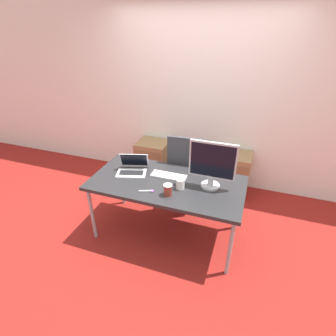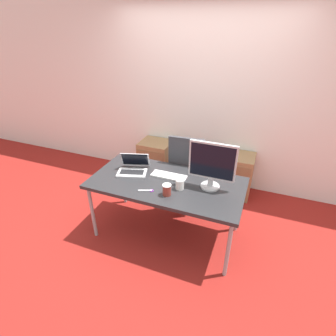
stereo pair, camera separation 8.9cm
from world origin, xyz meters
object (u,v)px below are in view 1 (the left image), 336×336
at_px(cabinet_right, 233,173).
at_px(coffee_cup_white, 180,184).
at_px(laptop_center, 132,169).
at_px(monitor, 212,164).
at_px(coffee_cup_brown, 168,190).
at_px(keyboard, 169,176).
at_px(office_chair, 187,178).
at_px(cabinet_left, 153,160).

relative_size(cabinet_right, coffee_cup_white, 5.74).
distance_m(laptop_center, monitor, 0.94).
bearing_deg(cabinet_right, coffee_cup_brown, -110.47).
bearing_deg(keyboard, coffee_cup_brown, -72.01).
bearing_deg(laptop_center, cabinet_right, 46.10).
xyz_separation_m(laptop_center, coffee_cup_white, (0.63, -0.14, 0.01)).
distance_m(office_chair, coffee_cup_white, 0.84).
bearing_deg(coffee_cup_brown, cabinet_left, 118.17).
height_order(cabinet_right, monitor, monitor).
xyz_separation_m(office_chair, cabinet_right, (0.56, 0.51, -0.09)).
height_order(monitor, keyboard, monitor).
relative_size(cabinet_left, monitor, 1.23).
bearing_deg(cabinet_left, keyboard, -58.94).
bearing_deg(office_chair, laptop_center, -130.02).
relative_size(cabinet_left, cabinet_right, 1.00).
height_order(cabinet_left, keyboard, keyboard).
height_order(office_chair, monitor, monitor).
distance_m(keyboard, coffee_cup_white, 0.27).
height_order(laptop_center, monitor, monitor).
distance_m(cabinet_left, cabinet_right, 1.27).
height_order(keyboard, coffee_cup_white, coffee_cup_white).
xyz_separation_m(office_chair, cabinet_left, (-0.71, 0.51, -0.09)).
bearing_deg(cabinet_left, office_chair, -35.48).
distance_m(cabinet_right, coffee_cup_brown, 1.57).
xyz_separation_m(cabinet_left, laptop_center, (0.21, -1.10, 0.47)).
xyz_separation_m(cabinet_right, coffee_cup_white, (-0.44, -1.24, 0.48)).
bearing_deg(keyboard, cabinet_right, 59.27).
bearing_deg(office_chair, cabinet_left, 144.52).
relative_size(monitor, coffee_cup_white, 4.67).
distance_m(monitor, keyboard, 0.55).
distance_m(cabinet_left, monitor, 1.72).
relative_size(office_chair, keyboard, 2.71).
distance_m(office_chair, coffee_cup_brown, 0.97).
height_order(cabinet_left, coffee_cup_brown, coffee_cup_brown).
distance_m(office_chair, cabinet_left, 0.88).
height_order(cabinet_left, laptop_center, laptop_center).
bearing_deg(laptop_center, cabinet_left, 100.63).
bearing_deg(coffee_cup_white, coffee_cup_brown, -119.09).
relative_size(monitor, coffee_cup_brown, 4.27).
bearing_deg(coffee_cup_brown, cabinet_right, 69.53).
relative_size(coffee_cup_white, coffee_cup_brown, 0.91).
distance_m(cabinet_right, monitor, 1.31).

